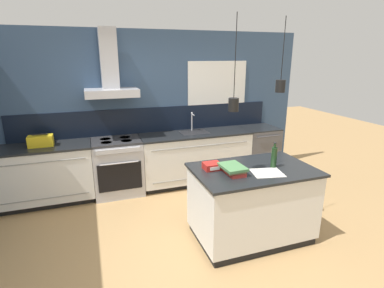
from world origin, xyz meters
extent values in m
plane|color=tan|center=(0.00, 0.00, 0.00)|extent=(16.00, 16.00, 0.00)
cube|color=#354C6B|center=(0.00, 2.03, 1.30)|extent=(5.60, 0.06, 2.60)
cube|color=black|center=(0.00, 1.99, 1.12)|extent=(4.42, 0.02, 0.43)
cube|color=white|center=(1.25, 1.99, 1.62)|extent=(1.12, 0.01, 0.96)
cube|color=black|center=(1.25, 1.99, 1.62)|extent=(1.04, 0.01, 0.88)
cube|color=#B5B5BA|center=(-0.62, 1.77, 1.64)|extent=(0.80, 0.46, 0.12)
cube|color=#B5B5BA|center=(-0.62, 1.86, 2.15)|extent=(0.26, 0.20, 0.90)
cylinder|color=black|center=(0.47, -0.19, 2.18)|extent=(0.01, 0.01, 0.84)
cylinder|color=black|center=(0.47, -0.19, 1.69)|extent=(0.11, 0.11, 0.14)
sphere|color=#F9D18C|center=(0.47, -0.19, 1.69)|extent=(0.06, 0.06, 0.06)
cylinder|color=black|center=(1.10, -0.10, 2.26)|extent=(0.01, 0.01, 0.67)
cylinder|color=black|center=(1.10, -0.10, 1.86)|extent=(0.11, 0.11, 0.14)
sphere|color=#F9D18C|center=(1.10, -0.10, 1.86)|extent=(0.06, 0.06, 0.06)
cube|color=black|center=(-1.68, 1.72, 0.04)|extent=(1.31, 0.56, 0.09)
cube|color=silver|center=(-1.68, 1.69, 0.48)|extent=(1.35, 0.62, 0.79)
cube|color=gray|center=(-1.68, 1.38, 0.76)|extent=(1.19, 0.01, 0.01)
cube|color=gray|center=(-1.68, 1.38, 0.21)|extent=(1.19, 0.01, 0.01)
cube|color=black|center=(-1.68, 1.69, 0.90)|extent=(1.37, 0.64, 0.03)
cube|color=black|center=(0.72, 1.72, 0.04)|extent=(1.85, 0.56, 0.09)
cube|color=silver|center=(0.72, 1.69, 0.48)|extent=(1.90, 0.62, 0.79)
cube|color=gray|center=(0.72, 1.38, 0.76)|extent=(1.68, 0.01, 0.01)
cube|color=gray|center=(0.72, 1.38, 0.21)|extent=(1.68, 0.01, 0.01)
cube|color=black|center=(0.72, 1.69, 0.90)|extent=(1.93, 0.64, 0.03)
cube|color=#262628|center=(0.72, 1.74, 0.91)|extent=(0.48, 0.34, 0.01)
cylinder|color=#B5B5BA|center=(0.72, 1.87, 1.07)|extent=(0.02, 0.02, 0.32)
sphere|color=#B5B5BA|center=(0.72, 1.87, 1.23)|extent=(0.03, 0.03, 0.03)
cylinder|color=#B5B5BA|center=(0.72, 1.81, 1.21)|extent=(0.02, 0.12, 0.02)
cube|color=#B5B5BA|center=(-0.62, 1.69, 0.43)|extent=(0.77, 0.62, 0.87)
cube|color=black|center=(-0.62, 1.37, 0.40)|extent=(0.66, 0.02, 0.44)
cylinder|color=#B5B5BA|center=(-0.62, 1.35, 0.63)|extent=(0.58, 0.02, 0.02)
cube|color=#B5B5BA|center=(-0.62, 1.37, 0.82)|extent=(0.66, 0.02, 0.07)
cube|color=#2D2D30|center=(-0.62, 1.69, 0.89)|extent=(0.77, 0.60, 0.04)
cylinder|color=black|center=(-0.77, 1.80, 0.91)|extent=(0.17, 0.17, 0.00)
cylinder|color=black|center=(-0.47, 1.80, 0.91)|extent=(0.17, 0.17, 0.00)
cylinder|color=black|center=(-0.77, 1.58, 0.91)|extent=(0.17, 0.17, 0.00)
cylinder|color=black|center=(-0.47, 1.58, 0.91)|extent=(0.17, 0.17, 0.00)
cube|color=#4C4C51|center=(1.99, 1.69, 0.45)|extent=(0.62, 0.62, 0.89)
cube|color=black|center=(1.99, 1.69, 0.90)|extent=(0.62, 0.62, 0.02)
cylinder|color=#4C4C51|center=(1.99, 1.36, 0.82)|extent=(0.47, 0.02, 0.02)
cube|color=black|center=(0.80, -0.14, 0.04)|extent=(1.32, 0.83, 0.09)
cube|color=silver|center=(0.80, -0.14, 0.48)|extent=(1.38, 0.87, 0.79)
cube|color=black|center=(0.80, -0.14, 0.90)|extent=(1.43, 0.92, 0.03)
cylinder|color=#193319|center=(1.04, -0.18, 1.03)|extent=(0.07, 0.07, 0.25)
cylinder|color=#193319|center=(1.04, -0.18, 1.18)|extent=(0.03, 0.03, 0.06)
cylinder|color=#262628|center=(1.04, -0.18, 1.22)|extent=(0.03, 0.03, 0.01)
cube|color=#B2332D|center=(0.50, -0.20, 0.93)|extent=(0.18, 0.29, 0.04)
cube|color=olive|center=(0.50, -0.18, 0.96)|extent=(0.21, 0.31, 0.03)
cube|color=#4C7F4C|center=(0.49, -0.19, 0.99)|extent=(0.25, 0.33, 0.03)
cube|color=red|center=(0.32, 0.01, 0.95)|extent=(0.20, 0.17, 0.08)
cube|color=white|center=(0.32, -0.08, 0.95)|extent=(0.12, 0.01, 0.04)
cube|color=silver|center=(0.87, -0.31, 0.91)|extent=(0.39, 0.35, 0.01)
cube|color=gold|center=(-1.69, 1.69, 0.99)|extent=(0.34, 0.18, 0.16)
cylinder|color=black|center=(-1.69, 1.69, 1.09)|extent=(0.20, 0.02, 0.02)
camera|label=1|loc=(-0.98, -3.02, 2.19)|focal=28.00mm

